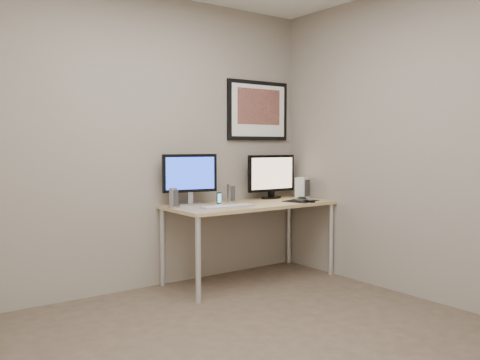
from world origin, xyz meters
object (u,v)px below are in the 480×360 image
(monitor_large, at_px, (190,177))
(monitor_tv, at_px, (271,175))
(speaker_right, at_px, (231,193))
(desk, at_px, (250,210))
(fan_unit, at_px, (302,188))
(keyboard, at_px, (228,206))
(speaker_left, at_px, (173,198))
(framed_art, at_px, (258,111))
(phone_dock, at_px, (219,199))

(monitor_large, distance_m, monitor_tv, 0.95)
(monitor_tv, bearing_deg, speaker_right, -176.33)
(desk, height_order, monitor_tv, monitor_tv)
(speaker_right, relative_size, fan_unit, 0.80)
(desk, relative_size, keyboard, 3.31)
(monitor_tv, distance_m, fan_unit, 0.34)
(speaker_left, bearing_deg, framed_art, 1.10)
(speaker_left, xyz_separation_m, phone_dock, (0.42, -0.08, -0.03))
(phone_dock, bearing_deg, speaker_right, 19.49)
(monitor_large, xyz_separation_m, fan_unit, (1.21, -0.18, -0.15))
(desk, distance_m, monitor_tv, 0.55)
(keyboard, bearing_deg, fan_unit, 11.72)
(desk, height_order, framed_art, framed_art)
(desk, relative_size, speaker_right, 9.33)
(framed_art, xyz_separation_m, monitor_large, (-0.89, -0.14, -0.64))
(desk, relative_size, framed_art, 2.13)
(speaker_left, bearing_deg, keyboard, -40.43)
(speaker_right, xyz_separation_m, fan_unit, (0.78, -0.16, 0.02))
(desk, distance_m, keyboard, 0.38)
(desk, bearing_deg, monitor_tv, 24.61)
(speaker_right, distance_m, phone_dock, 0.27)
(speaker_right, bearing_deg, fan_unit, -9.38)
(framed_art, relative_size, monitor_tv, 1.33)
(speaker_right, distance_m, keyboard, 0.39)
(monitor_large, height_order, phone_dock, monitor_large)
(fan_unit, bearing_deg, speaker_right, 147.57)
(framed_art, relative_size, keyboard, 1.55)
(phone_dock, bearing_deg, framed_art, 11.11)
(framed_art, relative_size, fan_unit, 3.49)
(monitor_large, bearing_deg, framed_art, 21.49)
(speaker_left, bearing_deg, fan_unit, -14.06)
(desk, bearing_deg, framed_art, 43.46)
(speaker_right, bearing_deg, framed_art, 21.37)
(framed_art, xyz_separation_m, fan_unit, (0.33, -0.32, -0.78))
(desk, bearing_deg, monitor_large, 160.19)
(monitor_tv, distance_m, keyboard, 0.85)
(keyboard, bearing_deg, framed_art, 37.23)
(keyboard, height_order, fan_unit, fan_unit)
(monitor_large, height_order, fan_unit, monitor_large)
(monitor_large, relative_size, fan_unit, 2.34)
(speaker_left, bearing_deg, phone_dock, -21.57)
(monitor_large, relative_size, speaker_right, 2.92)
(monitor_large, bearing_deg, speaker_left, -145.91)
(framed_art, relative_size, speaker_right, 4.37)
(fan_unit, bearing_deg, framed_art, 114.86)
(speaker_left, distance_m, phone_dock, 0.43)
(keyboard, bearing_deg, phone_dock, 89.57)
(monitor_large, relative_size, phone_dock, 4.25)
(framed_art, bearing_deg, speaker_left, -168.51)
(desk, relative_size, monitor_tv, 2.84)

